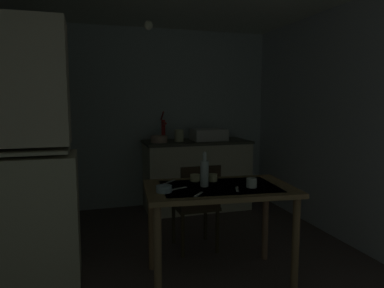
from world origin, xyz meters
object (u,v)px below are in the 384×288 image
(chair_far_side, at_px, (197,204))
(mug_tall, at_px, (195,178))
(sink_basin, at_px, (209,135))
(mixing_bowl_counter, at_px, (159,139))
(serving_bowl_wide, at_px, (164,189))
(dining_table, at_px, (219,200))
(glass_bottle, at_px, (204,172))
(hand_pump, at_px, (163,128))
(hutch_cabinet, at_px, (9,164))

(chair_far_side, distance_m, mug_tall, 0.51)
(sink_basin, height_order, mixing_bowl_counter, sink_basin)
(sink_basin, distance_m, mug_tall, 1.80)
(sink_basin, distance_m, serving_bowl_wide, 2.18)
(dining_table, xyz_separation_m, serving_bowl_wide, (-0.45, -0.05, 0.13))
(chair_far_side, height_order, serving_bowl_wide, chair_far_side)
(glass_bottle, bearing_deg, mug_tall, 95.03)
(sink_basin, bearing_deg, chair_far_side, -113.75)
(sink_basin, xyz_separation_m, serving_bowl_wide, (-1.02, -1.92, -0.19))
(mixing_bowl_counter, distance_m, serving_bowl_wide, 1.91)
(chair_far_side, bearing_deg, sink_basin, 66.25)
(dining_table, distance_m, glass_bottle, 0.25)
(dining_table, relative_size, chair_far_side, 1.43)
(chair_far_side, height_order, glass_bottle, glass_bottle)
(sink_basin, bearing_deg, mixing_bowl_counter, -175.78)
(mixing_bowl_counter, distance_m, dining_table, 1.85)
(serving_bowl_wide, relative_size, mug_tall, 1.44)
(chair_far_side, distance_m, serving_bowl_wide, 0.84)
(hand_pump, distance_m, chair_far_side, 1.48)
(chair_far_side, relative_size, serving_bowl_wide, 7.29)
(glass_bottle, bearing_deg, mixing_bowl_counter, 89.94)
(dining_table, bearing_deg, sink_basin, 73.13)
(dining_table, height_order, chair_far_side, chair_far_side)
(hand_pump, distance_m, glass_bottle, 1.90)
(sink_basin, bearing_deg, hutch_cabinet, -145.05)
(mixing_bowl_counter, xyz_separation_m, chair_far_side, (0.11, -1.24, -0.50))
(mug_tall, bearing_deg, chair_far_side, 70.30)
(sink_basin, distance_m, chair_far_side, 1.51)
(serving_bowl_wide, height_order, glass_bottle, glass_bottle)
(hutch_cabinet, relative_size, serving_bowl_wide, 17.59)
(hutch_cabinet, distance_m, serving_bowl_wide, 1.19)
(sink_basin, xyz_separation_m, mug_tall, (-0.70, -1.65, -0.19))
(dining_table, relative_size, serving_bowl_wide, 10.42)
(hutch_cabinet, bearing_deg, chair_far_side, 6.88)
(hand_pump, bearing_deg, glass_bottle, -92.36)
(serving_bowl_wide, xyz_separation_m, mug_tall, (0.32, 0.27, 0.00))
(hutch_cabinet, bearing_deg, sink_basin, 34.95)
(mug_tall, bearing_deg, serving_bowl_wide, -139.83)
(mixing_bowl_counter, bearing_deg, glass_bottle, -90.06)
(serving_bowl_wide, bearing_deg, glass_bottle, 13.30)
(dining_table, height_order, glass_bottle, glass_bottle)
(hand_pump, xyz_separation_m, glass_bottle, (-0.08, -1.89, -0.20))
(mixing_bowl_counter, relative_size, serving_bowl_wide, 1.82)
(serving_bowl_wide, bearing_deg, chair_far_side, 54.38)
(hutch_cabinet, distance_m, sink_basin, 2.58)
(mug_tall, bearing_deg, dining_table, -60.44)
(hand_pump, xyz_separation_m, dining_table, (0.03, -1.92, -0.42))
(sink_basin, height_order, mug_tall, sink_basin)
(dining_table, xyz_separation_m, chair_far_side, (-0.00, 0.58, -0.20))
(chair_far_side, height_order, mug_tall, chair_far_side)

